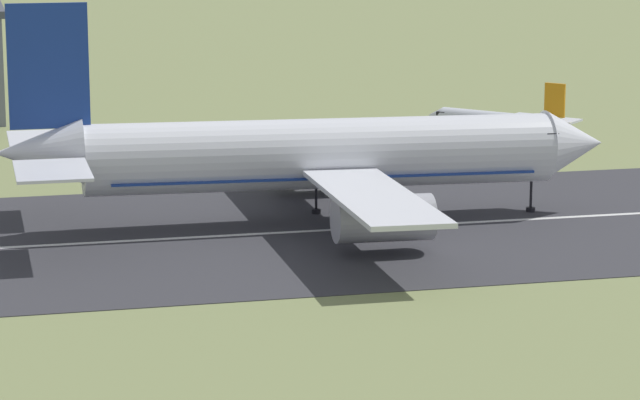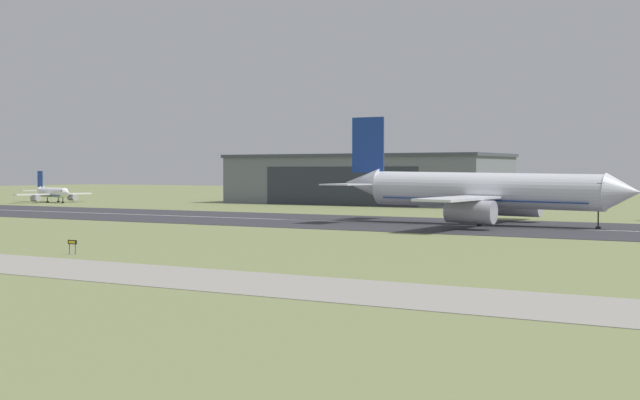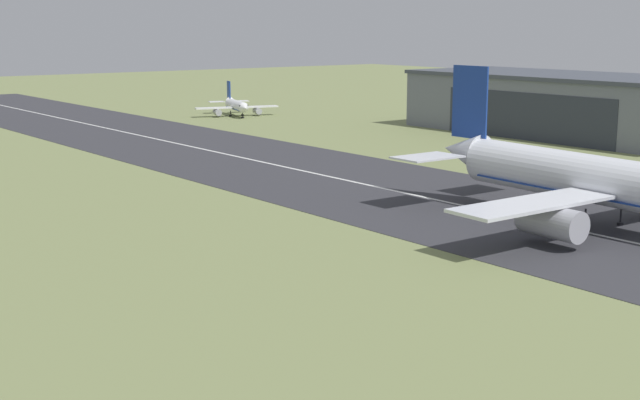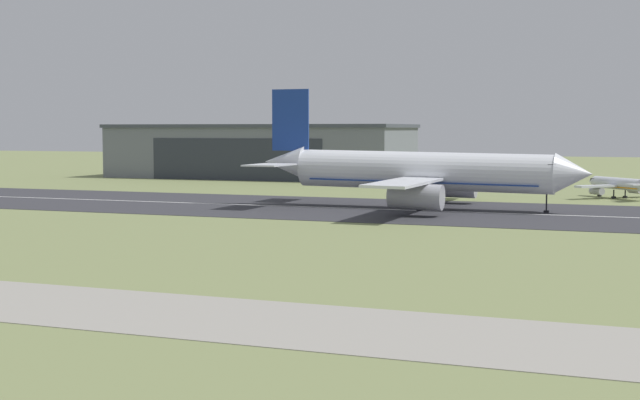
# 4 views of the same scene
# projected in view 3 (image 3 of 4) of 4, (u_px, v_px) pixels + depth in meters

# --- Properties ---
(ground_plane) EXTENTS (708.28, 708.28, 0.00)m
(ground_plane) POSITION_uv_depth(u_px,v_px,m) (46.00, 239.00, 107.38)
(ground_plane) COLOR #7A8451
(runway_strip) EXTENTS (468.28, 41.39, 0.06)m
(runway_strip) POSITION_uv_depth(u_px,v_px,m) (387.00, 189.00, 139.88)
(runway_strip) COLOR #333338
(runway_strip) RESTS_ON ground_plane
(runway_centreline) EXTENTS (421.45, 0.70, 0.01)m
(runway_centreline) POSITION_uv_depth(u_px,v_px,m) (387.00, 189.00, 139.87)
(runway_centreline) COLOR silver
(runway_centreline) RESTS_ON runway_strip
(hangar_building) EXTENTS (79.44, 32.38, 14.20)m
(hangar_building) POSITION_uv_depth(u_px,v_px,m) (571.00, 105.00, 207.65)
(hangar_building) COLOR slate
(hangar_building) RESTS_ON ground_plane
(airplane_landing) EXTENTS (54.42, 50.87, 19.70)m
(airplane_landing) POSITION_uv_depth(u_px,v_px,m) (600.00, 182.00, 111.95)
(airplane_landing) COLOR silver
(airplane_landing) RESTS_ON ground_plane
(airplane_parked_centre) EXTENTS (21.95, 23.50, 9.42)m
(airplane_parked_centre) POSITION_uv_depth(u_px,v_px,m) (236.00, 106.00, 252.66)
(airplane_parked_centre) COLOR white
(airplane_parked_centre) RESTS_ON ground_plane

